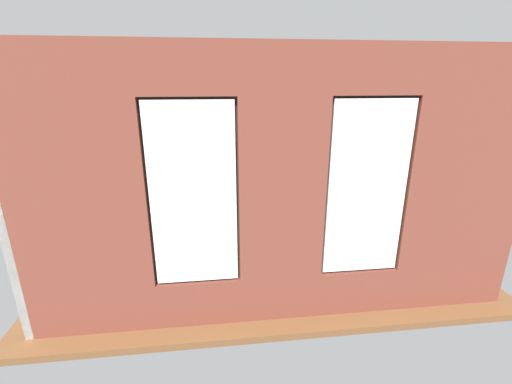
% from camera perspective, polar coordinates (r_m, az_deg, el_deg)
% --- Properties ---
extents(ground_plane, '(6.95, 5.74, 0.10)m').
position_cam_1_polar(ground_plane, '(7.06, 0.08, -7.66)').
color(ground_plane, brown).
extents(brick_wall_with_windows, '(6.35, 0.30, 3.43)m').
position_cam_1_polar(brick_wall_with_windows, '(4.11, 4.36, -0.82)').
color(brick_wall_with_windows, brown).
rests_on(brick_wall_with_windows, ground_plane).
extents(white_wall_right, '(0.10, 4.74, 3.43)m').
position_cam_1_polar(white_wall_right, '(6.67, -27.50, 4.76)').
color(white_wall_right, silver).
rests_on(white_wall_right, ground_plane).
extents(couch_by_window, '(1.70, 0.87, 0.80)m').
position_cam_1_polar(couch_by_window, '(5.21, -4.18, -13.00)').
color(couch_by_window, black).
rests_on(couch_by_window, ground_plane).
extents(couch_left, '(1.02, 1.93, 0.80)m').
position_cam_1_polar(couch_left, '(7.52, 19.28, -3.90)').
color(couch_left, black).
rests_on(couch_left, ground_plane).
extents(coffee_table, '(1.37, 0.77, 0.42)m').
position_cam_1_polar(coffee_table, '(6.63, -1.35, -5.43)').
color(coffee_table, '#A87547').
rests_on(coffee_table, ground_plane).
extents(cup_ceramic, '(0.09, 0.09, 0.11)m').
position_cam_1_polar(cup_ceramic, '(6.67, -2.91, -4.33)').
color(cup_ceramic, '#4C4C51').
rests_on(cup_ceramic, coffee_table).
extents(candle_jar, '(0.08, 0.08, 0.09)m').
position_cam_1_polar(candle_jar, '(6.76, 1.71, -4.06)').
color(candle_jar, '#B7333D').
rests_on(candle_jar, coffee_table).
extents(table_plant_small, '(0.17, 0.17, 0.27)m').
position_cam_1_polar(table_plant_small, '(6.43, -4.92, -4.41)').
color(table_plant_small, '#47423D').
rests_on(table_plant_small, coffee_table).
extents(remote_silver, '(0.18, 0.10, 0.02)m').
position_cam_1_polar(remote_silver, '(6.51, -0.35, -5.29)').
color(remote_silver, '#B2B2B7').
rests_on(remote_silver, coffee_table).
extents(remote_black, '(0.18, 0.07, 0.02)m').
position_cam_1_polar(remote_black, '(6.61, -1.36, -4.93)').
color(remote_black, black).
rests_on(remote_black, coffee_table).
extents(media_console, '(0.94, 0.42, 0.54)m').
position_cam_1_polar(media_console, '(7.13, -23.15, -6.10)').
color(media_console, black).
rests_on(media_console, ground_plane).
extents(tv_flatscreen, '(0.93, 0.20, 0.63)m').
position_cam_1_polar(tv_flatscreen, '(6.93, -23.74, -1.66)').
color(tv_flatscreen, black).
rests_on(tv_flatscreen, media_console).
extents(papasan_chair, '(1.01, 1.01, 0.66)m').
position_cam_1_polar(papasan_chair, '(8.23, -1.70, -0.22)').
color(papasan_chair, olive).
rests_on(papasan_chair, ground_plane).
extents(potted_plant_corner_far_left, '(0.98, 1.07, 1.57)m').
position_cam_1_polar(potted_plant_corner_far_left, '(5.93, 28.97, -4.87)').
color(potted_plant_corner_far_left, gray).
rests_on(potted_plant_corner_far_left, ground_plane).
extents(potted_plant_by_left_couch, '(0.31, 0.31, 0.61)m').
position_cam_1_polar(potted_plant_by_left_couch, '(8.53, 12.95, -0.07)').
color(potted_plant_by_left_couch, gray).
rests_on(potted_plant_by_left_couch, ground_plane).
extents(potted_plant_near_tv, '(1.15, 1.13, 1.39)m').
position_cam_1_polar(potted_plant_near_tv, '(5.99, -20.91, -5.18)').
color(potted_plant_near_tv, '#9E5638').
rests_on(potted_plant_near_tv, ground_plane).
extents(potted_plant_beside_window_right, '(0.95, 0.90, 1.29)m').
position_cam_1_polar(potted_plant_beside_window_right, '(5.13, -20.87, -10.91)').
color(potted_plant_beside_window_right, brown).
rests_on(potted_plant_beside_window_right, ground_plane).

